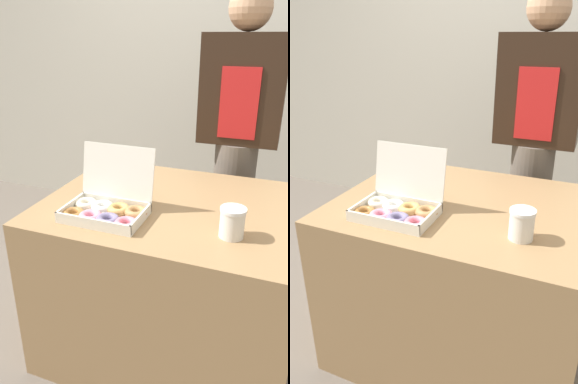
# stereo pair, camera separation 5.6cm
# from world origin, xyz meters

# --- Properties ---
(ground_plane) EXTENTS (14.00, 14.00, 0.00)m
(ground_plane) POSITION_xyz_m (0.00, 0.00, 0.00)
(ground_plane) COLOR #665B51
(wall_back) EXTENTS (10.00, 0.05, 2.60)m
(wall_back) POSITION_xyz_m (0.00, 1.48, 1.30)
(wall_back) COLOR beige
(wall_back) RESTS_ON ground_plane
(table) EXTENTS (1.05, 0.84, 0.75)m
(table) POSITION_xyz_m (0.00, 0.00, 0.38)
(table) COLOR #99754C
(table) RESTS_ON ground_plane
(donut_box) EXTENTS (0.34, 0.26, 0.25)m
(donut_box) POSITION_xyz_m (-0.20, -0.21, 0.79)
(donut_box) COLOR white
(donut_box) RESTS_ON table
(coffee_cup) EXTENTS (0.09, 0.09, 0.11)m
(coffee_cup) POSITION_xyz_m (0.28, -0.20, 0.81)
(coffee_cup) COLOR silver
(coffee_cup) RESTS_ON table
(person_customer) EXTENTS (0.42, 0.23, 1.65)m
(person_customer) POSITION_xyz_m (0.17, 0.65, 0.90)
(person_customer) COLOR #665B51
(person_customer) RESTS_ON ground_plane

